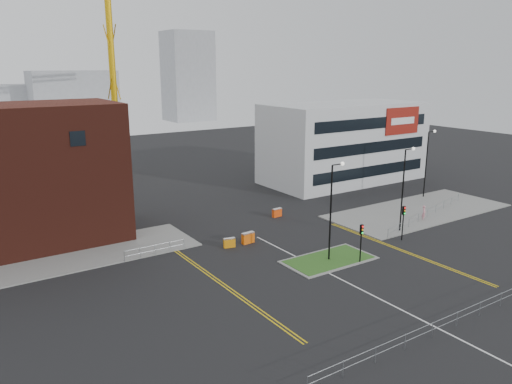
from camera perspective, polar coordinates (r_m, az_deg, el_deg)
ground at (r=40.78m, az=13.78°, el=-11.70°), size 200.00×200.00×0.00m
pavement_left at (r=50.17m, az=-22.83°, el=-7.33°), size 28.00×8.00×0.12m
pavement_right at (r=65.08m, az=18.04°, el=-2.04°), size 24.00×10.00×0.12m
island_kerb at (r=47.22m, az=8.32°, el=-7.67°), size 8.60×4.60×0.08m
grass_island at (r=47.21m, az=8.32°, el=-7.65°), size 8.00×4.00×0.12m
office_block at (r=78.60m, az=9.99°, el=5.62°), size 25.00×12.20×12.00m
tower_crane at (r=86.83m, az=-12.97°, el=19.49°), size 52.10×11.71×37.55m
streetlamp_island at (r=45.64m, az=8.76°, el=-1.34°), size 1.46×0.36×9.18m
streetlamp_right_near at (r=55.45m, az=16.62°, el=1.01°), size 1.46×0.36×9.18m
streetlamp_right_far at (r=71.09m, az=19.02°, el=3.66°), size 1.46×0.36×9.18m
traffic_light_island at (r=46.29m, az=11.95°, el=-4.96°), size 0.28×0.33×3.65m
traffic_light_right at (r=53.26m, az=16.51°, el=-2.69°), size 0.28×0.33×3.65m
railing_front at (r=37.14m, az=20.81°, el=-13.62°), size 24.05×0.05×1.10m
railing_left at (r=48.52m, az=-11.47°, el=-6.31°), size 6.05×0.05×1.10m
railing_right at (r=62.28m, az=19.01°, el=-2.16°), size 19.05×5.05×1.10m
centre_line at (r=42.00m, az=11.76°, el=-10.77°), size 0.15×30.00×0.01m
yellow_left_a at (r=42.85m, az=-4.77°, el=-9.98°), size 0.12×24.00×0.01m
yellow_left_b at (r=42.98m, az=-4.42°, el=-9.90°), size 0.12×24.00×0.01m
yellow_right_a at (r=51.04m, az=16.17°, el=-6.45°), size 0.12×20.00×0.01m
yellow_right_b at (r=51.26m, az=16.39°, el=-6.37°), size 0.12×20.00×0.01m
skyline_b at (r=159.18m, az=-20.09°, el=10.01°), size 24.00×12.00×16.00m
skyline_c at (r=166.11m, az=-7.78°, el=12.95°), size 14.00×12.00×28.00m
skyline_d at (r=165.95m, az=-26.97°, el=8.78°), size 30.00×12.00×12.00m
pedestrian at (r=61.11m, az=18.64°, el=-2.30°), size 0.79×0.77×1.83m
barrier_left at (r=50.81m, az=-0.92°, el=-5.20°), size 1.40×0.56×1.15m
barrier_mid at (r=49.77m, az=-3.07°, el=-5.77°), size 1.21×0.62×0.98m
barrier_right at (r=59.55m, az=2.41°, el=-2.33°), size 1.25×0.51×1.03m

